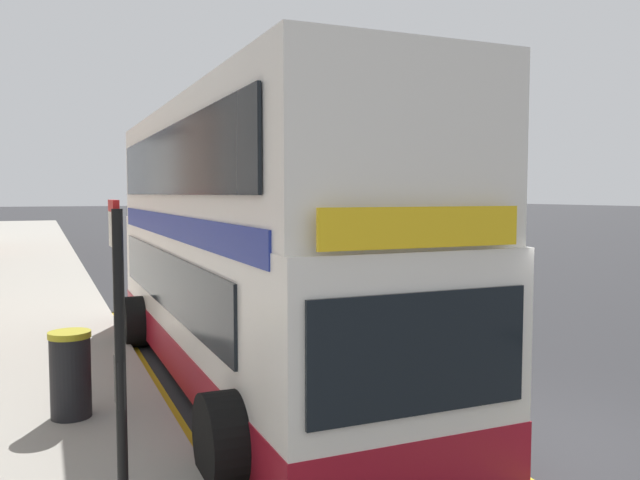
{
  "coord_description": "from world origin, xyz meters",
  "views": [
    {
      "loc": [
        -5.52,
        -5.86,
        3.01
      ],
      "look_at": [
        -0.87,
        4.89,
        2.18
      ],
      "focal_mm": 36.36,
      "sensor_mm": 36.0,
      "label": 1
    }
  ],
  "objects_px": {
    "double_decker_bus": "(247,252)",
    "bus_stop_sign": "(119,342)",
    "parked_car_white_ahead": "(354,254)",
    "litter_bin": "(71,374)",
    "parked_car_grey_across": "(219,238)"
  },
  "relations": [
    {
      "from": "double_decker_bus",
      "to": "litter_bin",
      "type": "height_order",
      "value": "double_decker_bus"
    },
    {
      "from": "parked_car_white_ahead",
      "to": "double_decker_bus",
      "type": "bearing_deg",
      "value": -126.46
    },
    {
      "from": "bus_stop_sign",
      "to": "double_decker_bus",
      "type": "bearing_deg",
      "value": 61.41
    },
    {
      "from": "double_decker_bus",
      "to": "parked_car_grey_across",
      "type": "relative_size",
      "value": 2.52
    },
    {
      "from": "bus_stop_sign",
      "to": "litter_bin",
      "type": "height_order",
      "value": "bus_stop_sign"
    },
    {
      "from": "parked_car_white_ahead",
      "to": "parked_car_grey_across",
      "type": "bearing_deg",
      "value": 100.95
    },
    {
      "from": "bus_stop_sign",
      "to": "parked_car_grey_across",
      "type": "relative_size",
      "value": 0.67
    },
    {
      "from": "parked_car_white_ahead",
      "to": "litter_bin",
      "type": "height_order",
      "value": "parked_car_white_ahead"
    },
    {
      "from": "double_decker_bus",
      "to": "parked_car_grey_across",
      "type": "bearing_deg",
      "value": 76.64
    },
    {
      "from": "double_decker_bus",
      "to": "bus_stop_sign",
      "type": "xyz_separation_m",
      "value": [
        -2.49,
        -4.57,
        -0.28
      ]
    },
    {
      "from": "double_decker_bus",
      "to": "parked_car_white_ahead",
      "type": "distance_m",
      "value": 13.47
    },
    {
      "from": "bus_stop_sign",
      "to": "litter_bin",
      "type": "xyz_separation_m",
      "value": [
        -0.27,
        3.24,
        -1.08
      ]
    },
    {
      "from": "bus_stop_sign",
      "to": "parked_car_grey_across",
      "type": "xyz_separation_m",
      "value": [
        7.55,
        25.85,
        -0.98
      ]
    },
    {
      "from": "parked_car_white_ahead",
      "to": "litter_bin",
      "type": "bearing_deg",
      "value": -131.98
    },
    {
      "from": "double_decker_bus",
      "to": "parked_car_white_ahead",
      "type": "relative_size",
      "value": 2.52
    }
  ]
}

